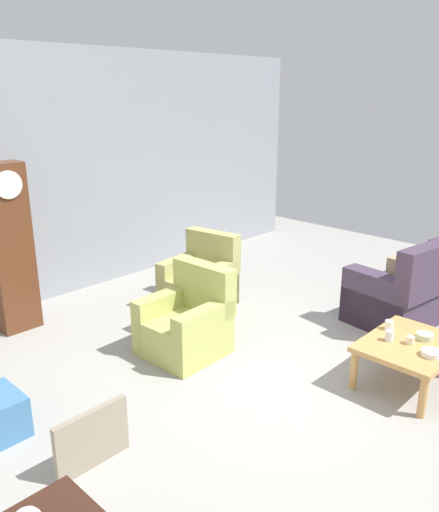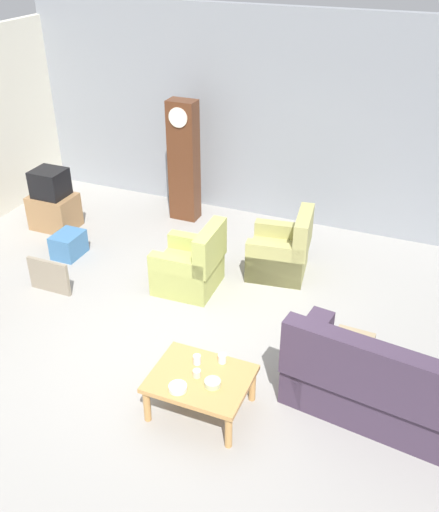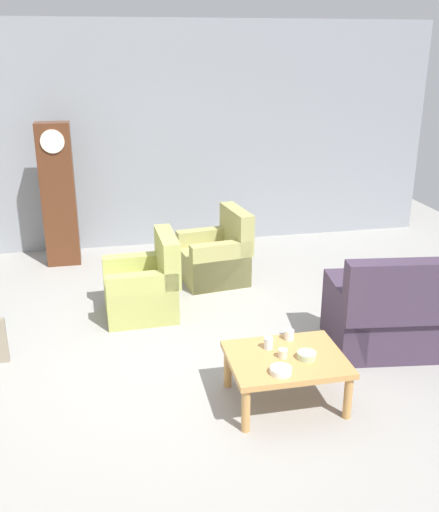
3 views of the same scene
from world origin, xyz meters
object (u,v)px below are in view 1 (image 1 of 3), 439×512
at_px(armchair_olive_near, 187,325).
at_px(bowl_white_stacked, 431,353).
at_px(couch_floral, 426,285).
at_px(armchair_olive_far, 200,282).
at_px(coffee_table_wood, 410,348).
at_px(cup_white_porcelain, 389,325).
at_px(cup_blue_rimmed, 390,336).
at_px(grandfather_clock, 10,249).
at_px(bowl_shallow_green, 425,336).
at_px(cup_cream_tall, 410,340).
at_px(framed_picture_leaning, 92,439).

distance_m(armchair_olive_near, bowl_white_stacked, 2.38).
xyz_separation_m(couch_floral, armchair_olive_near, (-2.78, 1.36, -0.05)).
bearing_deg(armchair_olive_near, couch_floral, -26.10).
relative_size(armchair_olive_near, armchair_olive_far, 1.00).
bearing_deg(coffee_table_wood, cup_white_porcelain, 67.41).
relative_size(cup_white_porcelain, cup_blue_rimmed, 0.92).
height_order(grandfather_clock, bowl_shallow_green, grandfather_clock).
distance_m(cup_cream_tall, bowl_shallow_green, 0.20).
bearing_deg(armchair_olive_near, coffee_table_wood, -62.66).
distance_m(armchair_olive_far, framed_picture_leaning, 3.10).
relative_size(couch_floral, framed_picture_leaning, 3.66).
height_order(framed_picture_leaning, cup_blue_rimmed, cup_blue_rimmed).
bearing_deg(grandfather_clock, cup_white_porcelain, -59.37).
distance_m(framed_picture_leaning, cup_cream_tall, 2.91).
bearing_deg(cup_cream_tall, armchair_olive_far, 89.90).
height_order(coffee_table_wood, bowl_shallow_green, bowl_shallow_green).
xyz_separation_m(coffee_table_wood, framed_picture_leaning, (-2.68, 1.17, -0.14)).
distance_m(cup_white_porcelain, bowl_shallow_green, 0.34).
bearing_deg(framed_picture_leaning, armchair_olive_near, 25.36).
height_order(couch_floral, bowl_white_stacked, couch_floral).
height_order(couch_floral, cup_blue_rimmed, couch_floral).
xyz_separation_m(couch_floral, grandfather_clock, (-3.74, 3.20, 0.61)).
xyz_separation_m(armchair_olive_far, cup_blue_rimmed, (-0.08, -2.60, 0.17)).
distance_m(armchair_olive_near, armchair_olive_far, 1.27).
bearing_deg(cup_white_porcelain, grandfather_clock, 120.63).
distance_m(grandfather_clock, framed_picture_leaning, 2.82).
xyz_separation_m(coffee_table_wood, cup_cream_tall, (-0.03, -0.01, 0.10)).
xyz_separation_m(grandfather_clock, bowl_white_stacked, (1.85, -4.04, -0.51)).
bearing_deg(bowl_shallow_green, cup_white_porcelain, 96.65).
bearing_deg(couch_floral, armchair_olive_near, 153.90).
bearing_deg(couch_floral, cup_blue_rimmed, -166.92).
distance_m(couch_floral, cup_white_porcelain, 1.69).
bearing_deg(bowl_shallow_green, coffee_table_wood, 158.17).
bearing_deg(armchair_olive_near, cup_white_porcelain, -56.16).
relative_size(grandfather_clock, cup_white_porcelain, 21.05).
height_order(armchair_olive_far, cup_white_porcelain, armchair_olive_far).
distance_m(grandfather_clock, cup_white_porcelain, 4.12).
height_order(couch_floral, armchair_olive_far, couch_floral).
bearing_deg(cup_blue_rimmed, bowl_white_stacked, -92.25).
bearing_deg(framed_picture_leaning, bowl_white_stacked, -28.87).
bearing_deg(couch_floral, bowl_white_stacked, -156.11).
xyz_separation_m(armchair_olive_near, cup_white_porcelain, (1.13, -1.68, 0.17)).
xyz_separation_m(framed_picture_leaning, cup_cream_tall, (2.65, -1.18, 0.24)).
bearing_deg(bowl_white_stacked, armchair_olive_near, 112.03).
height_order(couch_floral, coffee_table_wood, couch_floral).
xyz_separation_m(cup_cream_tall, bowl_white_stacked, (-0.09, -0.23, -0.01)).
bearing_deg(bowl_shallow_green, cup_cream_tall, 163.49).
height_order(cup_white_porcelain, cup_cream_tall, cup_white_porcelain).
xyz_separation_m(armchair_olive_far, cup_white_porcelain, (0.14, -2.49, 0.17)).
bearing_deg(coffee_table_wood, bowl_white_stacked, -117.21).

